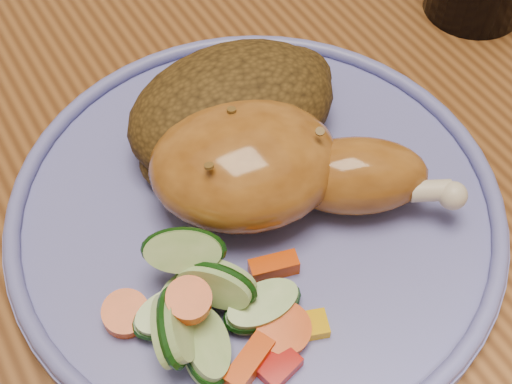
# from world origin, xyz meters

# --- Properties ---
(dining_table) EXTENTS (0.90, 1.40, 0.75)m
(dining_table) POSITION_xyz_m (0.00, 0.00, 0.67)
(dining_table) COLOR brown
(dining_table) RESTS_ON ground
(plate) EXTENTS (0.30, 0.30, 0.01)m
(plate) POSITION_xyz_m (-0.01, -0.06, 0.76)
(plate) COLOR #6466B4
(plate) RESTS_ON dining_table
(plate_rim) EXTENTS (0.30, 0.30, 0.01)m
(plate_rim) POSITION_xyz_m (-0.01, -0.06, 0.77)
(plate_rim) COLOR #6466B4
(plate_rim) RESTS_ON plate
(chicken_leg) EXTENTS (0.17, 0.15, 0.06)m
(chicken_leg) POSITION_xyz_m (0.00, -0.05, 0.79)
(chicken_leg) COLOR #A36222
(chicken_leg) RESTS_ON plate
(rice_pilaf) EXTENTS (0.15, 0.10, 0.06)m
(rice_pilaf) POSITION_xyz_m (0.01, 0.00, 0.79)
(rice_pilaf) COLOR #483112
(rice_pilaf) RESTS_ON plate
(vegetable_pile) EXTENTS (0.11, 0.11, 0.05)m
(vegetable_pile) POSITION_xyz_m (-0.07, -0.11, 0.78)
(vegetable_pile) COLOR #A50A05
(vegetable_pile) RESTS_ON plate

